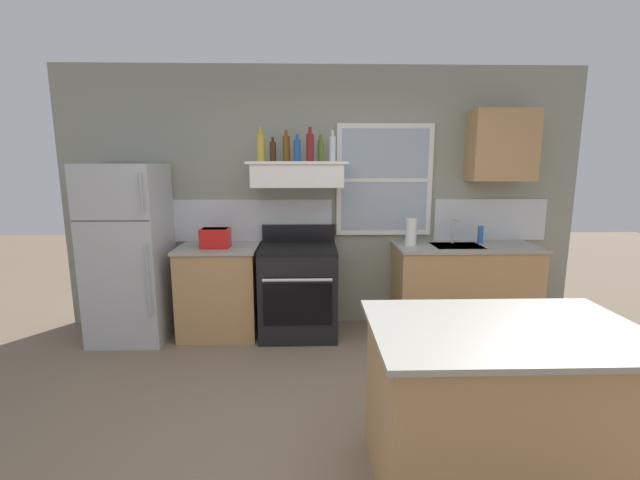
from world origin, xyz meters
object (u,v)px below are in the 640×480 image
refrigerator (129,253)px  bottle_champagne_gold_foil (261,147)px  toaster (215,238)px  bottle_brown_stout (273,151)px  bottle_blue_liqueur (297,150)px  paper_towel_roll (411,232)px  bottle_olive_oil_square (321,150)px  bottle_red_label_wine (310,147)px  stove_range (298,290)px  kitchen_island (500,407)px  bottle_clear_tall (332,148)px  dish_soap_bottle (480,235)px  bottle_amber_wine (286,148)px

refrigerator → bottle_champagne_gold_foil: bottle_champagne_gold_foil is taller
toaster → bottle_brown_stout: 1.01m
bottle_blue_liqueur → paper_towel_roll: (1.13, -0.01, -0.81)m
bottle_brown_stout → bottle_olive_oil_square: bearing=5.8°
paper_towel_roll → toaster: bearing=-178.5°
bottle_red_label_wine → paper_towel_roll: bearing=-0.8°
bottle_brown_stout → bottle_blue_liqueur: (0.23, -0.02, 0.01)m
stove_range → bottle_blue_liqueur: bearing=90.4°
toaster → bottle_olive_oil_square: bottle_olive_oil_square is taller
kitchen_island → bottle_clear_tall: bearing=109.0°
bottle_brown_stout → bottle_red_label_wine: (0.36, -0.01, 0.04)m
bottle_red_label_wine → bottle_clear_tall: bearing=21.1°
bottle_red_label_wine → kitchen_island: (1.00, -2.17, -1.42)m
toaster → bottle_clear_tall: (1.15, 0.15, 0.86)m
stove_range → dish_soap_bottle: (1.88, 0.14, 0.54)m
bottle_olive_oil_square → kitchen_island: bearing=-68.2°
stove_range → bottle_red_label_wine: bottle_red_label_wine is taller
bottle_amber_wine → bottle_red_label_wine: bottle_red_label_wine is taller
stove_range → bottle_clear_tall: 1.46m
bottle_brown_stout → kitchen_island: (1.36, -2.18, -1.38)m
kitchen_island → paper_towel_roll: bearing=89.7°
toaster → bottle_champagne_gold_foil: bearing=9.8°
bottle_blue_liqueur → bottle_red_label_wine: size_ratio=0.79×
bottle_red_label_wine → kitchen_island: size_ratio=0.23×
dish_soap_bottle → refrigerator: bearing=-177.4°
bottle_brown_stout → bottle_red_label_wine: size_ratio=0.71×
stove_range → bottle_clear_tall: (0.34, 0.14, 1.41)m
bottle_amber_wine → bottle_olive_oil_square: (0.34, 0.01, -0.02)m
bottle_blue_liqueur → paper_towel_roll: bearing=-0.4°
toaster → kitchen_island: size_ratio=0.21×
toaster → paper_towel_roll: (1.94, 0.05, 0.04)m
bottle_brown_stout → bottle_olive_oil_square: (0.46, 0.05, 0.01)m
bottle_blue_liqueur → bottle_olive_oil_square: 0.24m
bottle_red_label_wine → bottle_brown_stout: bearing=178.1°
bottle_red_label_wine → bottle_olive_oil_square: size_ratio=1.26×
paper_towel_roll → dish_soap_bottle: size_ratio=1.50×
bottle_champagne_gold_foil → paper_towel_roll: bearing=-1.0°
refrigerator → bottle_brown_stout: 1.72m
bottle_blue_liqueur → kitchen_island: bearing=-62.6°
refrigerator → kitchen_island: bearing=-37.1°
bottle_blue_liqueur → paper_towel_roll: size_ratio=0.94×
toaster → bottle_clear_tall: 1.45m
bottle_amber_wine → dish_soap_bottle: (1.99, 0.03, -0.87)m
bottle_champagne_gold_foil → bottle_red_label_wine: (0.48, -0.01, 0.00)m
bottle_clear_tall → paper_towel_roll: (0.79, -0.10, -0.83)m
toaster → kitchen_island: toaster is taller
bottle_champagne_gold_foil → stove_range: bearing=-10.4°
bottle_olive_oil_square → dish_soap_bottle: bearing=0.9°
stove_range → paper_towel_roll: size_ratio=4.04×
bottle_champagne_gold_foil → bottle_amber_wine: 0.25m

